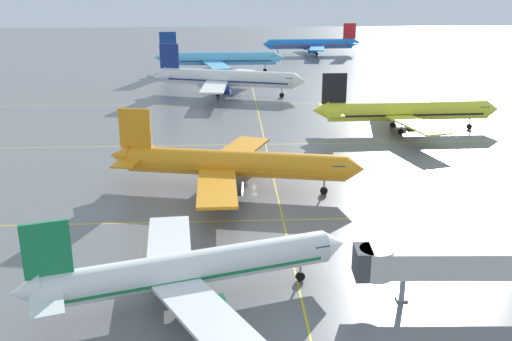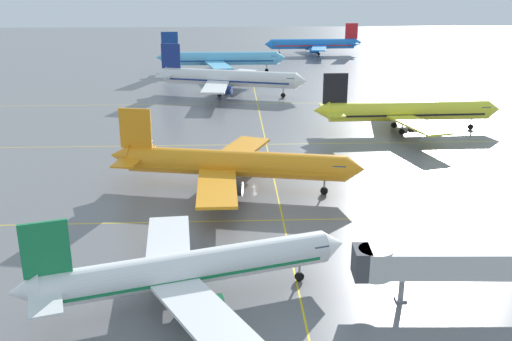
{
  "view_description": "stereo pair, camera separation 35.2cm",
  "coord_description": "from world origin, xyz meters",
  "px_view_note": "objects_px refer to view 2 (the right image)",
  "views": [
    {
      "loc": [
        -7.1,
        -37.84,
        31.22
      ],
      "look_at": [
        -3.33,
        37.37,
        5.44
      ],
      "focal_mm": 41.71,
      "sensor_mm": 36.0,
      "label": 1
    },
    {
      "loc": [
        -6.75,
        -37.86,
        31.22
      ],
      "look_at": [
        -3.33,
        37.37,
        5.44
      ],
      "focal_mm": 41.71,
      "sensor_mm": 36.0,
      "label": 2
    }
  ],
  "objects_px": {
    "airliner_second_row": "(232,164)",
    "airliner_far_right_stand": "(220,59)",
    "airliner_far_left_stand": "(228,78)",
    "airliner_front_gate": "(188,269)",
    "airliner_third_row": "(406,111)",
    "airliner_distant_taxiway": "(314,44)",
    "jet_bridge": "(445,263)"
  },
  "relations": [
    {
      "from": "jet_bridge",
      "to": "airliner_second_row",
      "type": "bearing_deg",
      "value": 122.7
    },
    {
      "from": "airliner_second_row",
      "to": "airliner_third_row",
      "type": "distance_m",
      "value": 47.27
    },
    {
      "from": "airliner_far_right_stand",
      "to": "airliner_distant_taxiway",
      "type": "xyz_separation_m",
      "value": [
        34.75,
        39.22,
        -0.38
      ]
    },
    {
      "from": "airliner_front_gate",
      "to": "airliner_third_row",
      "type": "bearing_deg",
      "value": 57.78
    },
    {
      "from": "airliner_third_row",
      "to": "airliner_far_right_stand",
      "type": "relative_size",
      "value": 0.94
    },
    {
      "from": "airliner_far_left_stand",
      "to": "jet_bridge",
      "type": "xyz_separation_m",
      "value": [
        20.99,
        -101.29,
        -0.25
      ]
    },
    {
      "from": "jet_bridge",
      "to": "airliner_third_row",
      "type": "bearing_deg",
      "value": 77.15
    },
    {
      "from": "airliner_distant_taxiway",
      "to": "jet_bridge",
      "type": "relative_size",
      "value": 1.77
    },
    {
      "from": "airliner_third_row",
      "to": "airliner_distant_taxiway",
      "type": "distance_m",
      "value": 111.27
    },
    {
      "from": "airliner_second_row",
      "to": "jet_bridge",
      "type": "distance_m",
      "value": 37.86
    },
    {
      "from": "airliner_third_row",
      "to": "airliner_far_left_stand",
      "type": "height_order",
      "value": "airliner_far_left_stand"
    },
    {
      "from": "airliner_front_gate",
      "to": "airliner_far_right_stand",
      "type": "distance_m",
      "value": 134.75
    },
    {
      "from": "airliner_front_gate",
      "to": "airliner_second_row",
      "type": "distance_m",
      "value": 31.25
    },
    {
      "from": "airliner_second_row",
      "to": "airliner_far_left_stand",
      "type": "distance_m",
      "value": 69.44
    },
    {
      "from": "airliner_front_gate",
      "to": "airliner_third_row",
      "type": "height_order",
      "value": "airliner_third_row"
    },
    {
      "from": "airliner_far_left_stand",
      "to": "airliner_distant_taxiway",
      "type": "bearing_deg",
      "value": 66.25
    },
    {
      "from": "airliner_front_gate",
      "to": "airliner_second_row",
      "type": "bearing_deg",
      "value": 81.62
    },
    {
      "from": "airliner_front_gate",
      "to": "airliner_far_left_stand",
      "type": "relative_size",
      "value": 0.82
    },
    {
      "from": "jet_bridge",
      "to": "airliner_front_gate",
      "type": "bearing_deg",
      "value": 177.84
    },
    {
      "from": "airliner_second_row",
      "to": "jet_bridge",
      "type": "xyz_separation_m",
      "value": [
        20.45,
        -31.86,
        0.04
      ]
    },
    {
      "from": "airliner_far_left_stand",
      "to": "airliner_distant_taxiway",
      "type": "relative_size",
      "value": 1.08
    },
    {
      "from": "airliner_far_right_stand",
      "to": "jet_bridge",
      "type": "xyz_separation_m",
      "value": [
        23.36,
        -135.68,
        -0.24
      ]
    },
    {
      "from": "airliner_far_right_stand",
      "to": "jet_bridge",
      "type": "distance_m",
      "value": 137.67
    },
    {
      "from": "jet_bridge",
      "to": "airliner_far_right_stand",
      "type": "bearing_deg",
      "value": 99.77
    },
    {
      "from": "airliner_third_row",
      "to": "airliner_second_row",
      "type": "bearing_deg",
      "value": -137.72
    },
    {
      "from": "airliner_far_left_stand",
      "to": "airliner_front_gate",
      "type": "bearing_deg",
      "value": -92.29
    },
    {
      "from": "airliner_second_row",
      "to": "airliner_far_right_stand",
      "type": "xyz_separation_m",
      "value": [
        -2.9,
        103.82,
        0.28
      ]
    },
    {
      "from": "airliner_third_row",
      "to": "airliner_far_left_stand",
      "type": "relative_size",
      "value": 0.96
    },
    {
      "from": "airliner_far_left_stand",
      "to": "airliner_far_right_stand",
      "type": "bearing_deg",
      "value": 93.94
    },
    {
      "from": "airliner_front_gate",
      "to": "airliner_second_row",
      "type": "xyz_separation_m",
      "value": [
        4.55,
        30.92,
        0.5
      ]
    },
    {
      "from": "jet_bridge",
      "to": "airliner_distant_taxiway",
      "type": "bearing_deg",
      "value": 86.27
    },
    {
      "from": "airliner_front_gate",
      "to": "airliner_far_right_stand",
      "type": "xyz_separation_m",
      "value": [
        1.65,
        134.74,
        0.78
      ]
    }
  ]
}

